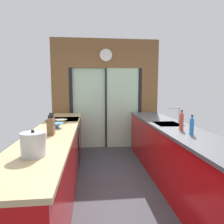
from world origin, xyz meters
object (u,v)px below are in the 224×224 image
(mixing_bowl_near, at_px, (57,125))
(stock_pot, at_px, (33,144))
(soap_bottle_far, at_px, (181,122))
(knife_block, at_px, (51,126))
(oven_range, at_px, (64,143))
(mixing_bowl_far, at_px, (61,121))
(soap_bottle_near, at_px, (192,126))

(mixing_bowl_near, distance_m, stock_pot, 1.23)
(mixing_bowl_near, relative_size, soap_bottle_far, 0.75)
(mixing_bowl_near, xyz_separation_m, knife_block, (0.00, -0.42, 0.07))
(oven_range, bearing_deg, soap_bottle_far, -34.03)
(stock_pot, relative_size, soap_bottle_far, 0.83)
(stock_pot, xyz_separation_m, soap_bottle_far, (1.78, 0.91, 0.02))
(knife_block, distance_m, stock_pot, 0.81)
(mixing_bowl_far, bearing_deg, mixing_bowl_near, -90.00)
(mixing_bowl_far, relative_size, knife_block, 0.75)
(soap_bottle_near, height_order, soap_bottle_far, soap_bottle_far)
(oven_range, xyz_separation_m, soap_bottle_far, (1.80, -1.21, 0.59))
(mixing_bowl_near, bearing_deg, knife_block, -89.99)
(oven_range, relative_size, stock_pot, 3.90)
(stock_pot, distance_m, soap_bottle_far, 2.00)
(oven_range, height_order, soap_bottle_far, soap_bottle_far)
(knife_block, bearing_deg, mixing_bowl_far, 90.01)
(mixing_bowl_near, relative_size, stock_pot, 0.91)
(stock_pot, bearing_deg, soap_bottle_near, 19.10)
(knife_block, relative_size, stock_pot, 1.21)
(knife_block, height_order, soap_bottle_near, knife_block)
(stock_pot, relative_size, soap_bottle_near, 0.91)
(oven_range, distance_m, mixing_bowl_far, 0.68)
(stock_pot, distance_m, soap_bottle_near, 1.88)
(mixing_bowl_far, xyz_separation_m, stock_pot, (0.00, -1.67, 0.07))
(mixing_bowl_far, bearing_deg, knife_block, -89.99)
(mixing_bowl_near, distance_m, knife_block, 0.42)
(oven_range, bearing_deg, soap_bottle_near, -39.99)
(oven_range, bearing_deg, stock_pot, -89.50)
(knife_block, bearing_deg, soap_bottle_near, -6.25)
(mixing_bowl_near, xyz_separation_m, soap_bottle_far, (1.78, -0.32, 0.08))
(oven_range, relative_size, knife_block, 3.23)
(stock_pot, bearing_deg, oven_range, 90.50)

